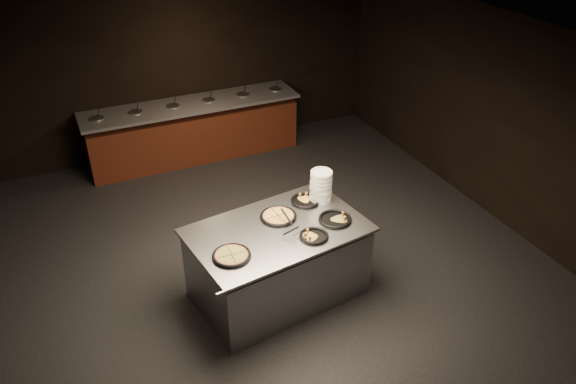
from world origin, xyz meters
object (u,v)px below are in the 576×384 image
object	(u,v)px
pan_veggie_whole	(231,255)
plate_stack	(321,186)
serving_counter	(278,263)
pan_cheese_whole	(278,216)

from	to	relation	value
pan_veggie_whole	plate_stack	bearing A→B (deg)	24.36
serving_counter	pan_cheese_whole	distance (m)	0.57
pan_cheese_whole	serving_counter	bearing A→B (deg)	-116.45
serving_counter	plate_stack	world-z (taller)	plate_stack
serving_counter	pan_cheese_whole	size ratio (longest dim) A/B	4.96
serving_counter	plate_stack	size ratio (longest dim) A/B	5.50
plate_stack	pan_cheese_whole	xyz separation A→B (m)	(-0.64, -0.15, -0.18)
plate_stack	pan_veggie_whole	distance (m)	1.54
pan_veggie_whole	pan_cheese_whole	bearing A→B (deg)	32.44
serving_counter	plate_stack	bearing A→B (deg)	17.62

